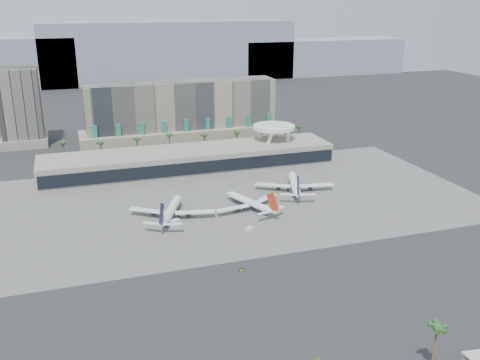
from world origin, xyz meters
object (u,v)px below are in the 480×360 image
object	(u,v)px
service_vehicle_a	(174,223)
taxiway_sign	(241,270)
airliner_centre	(250,203)
airliner_right	(295,184)
service_vehicle_b	(249,229)
airliner_left	(171,211)

from	to	relation	value
service_vehicle_a	taxiway_sign	world-z (taller)	service_vehicle_a
airliner_centre	airliner_right	world-z (taller)	airliner_right
service_vehicle_a	service_vehicle_b	xyz separation A→B (m)	(29.46, -15.91, -0.44)
airliner_centre	taxiway_sign	xyz separation A→B (m)	(-23.12, -56.78, -2.84)
airliner_right	airliner_centre	bearing A→B (deg)	-132.73
airliner_left	airliner_centre	xyz separation A→B (m)	(37.91, -0.98, -0.33)
airliner_right	taxiway_sign	size ratio (longest dim) A/B	20.45
taxiway_sign	service_vehicle_b	bearing A→B (deg)	57.22
airliner_right	service_vehicle_b	size ratio (longest dim) A/B	12.78
airliner_centre	airliner_left	bearing A→B (deg)	157.24
airliner_left	airliner_right	world-z (taller)	airliner_right
airliner_right	taxiway_sign	world-z (taller)	airliner_right
taxiway_sign	airliner_centre	bearing A→B (deg)	58.45
airliner_centre	service_vehicle_b	distance (m)	25.31
airliner_left	service_vehicle_a	distance (m)	9.01
airliner_right	service_vehicle_b	distance (m)	56.01
airliner_left	taxiway_sign	size ratio (longest dim) A/B	19.42
taxiway_sign	service_vehicle_a	bearing A→B (deg)	97.72
airliner_right	taxiway_sign	bearing A→B (deg)	-107.28
airliner_left	airliner_centre	world-z (taller)	airliner_left
service_vehicle_b	taxiway_sign	distance (m)	36.14
service_vehicle_a	taxiway_sign	bearing A→B (deg)	-92.85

